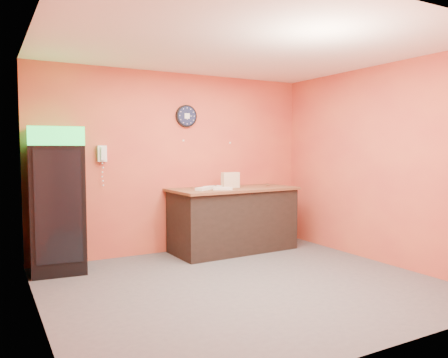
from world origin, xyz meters
TOP-DOWN VIEW (x-y plane):
  - floor at (0.00, 0.00)m, footprint 4.50×4.50m
  - back_wall at (0.00, 2.00)m, footprint 4.50×0.02m
  - left_wall at (-2.25, 0.00)m, footprint 0.02×4.00m
  - right_wall at (2.25, 0.00)m, footprint 0.02×4.00m
  - ceiling at (0.00, 0.00)m, footprint 4.50×4.00m
  - beverage_cooler at (-1.85, 1.61)m, footprint 0.73×0.74m
  - prep_counter at (0.76, 1.57)m, footprint 1.96×0.93m
  - wall_clock at (0.14, 1.97)m, footprint 0.35×0.06m
  - wall_phone at (-1.19, 1.95)m, footprint 0.13×0.11m
  - butcher_paper at (0.76, 1.57)m, footprint 2.04×1.04m
  - sub_roll_stack at (0.72, 1.57)m, footprint 0.29×0.10m
  - wrapped_sandwich_left at (0.17, 1.43)m, footprint 0.32×0.26m
  - wrapped_sandwich_mid at (0.44, 1.33)m, footprint 0.31×0.22m
  - wrapped_sandwich_right at (0.42, 1.60)m, footprint 0.31×0.17m
  - kitchen_tool at (0.44, 1.58)m, footprint 0.05×0.05m

SIDE VIEW (x-z plane):
  - floor at x=0.00m, z-range 0.00..0.00m
  - prep_counter at x=0.76m, z-range 0.00..0.96m
  - beverage_cooler at x=-1.85m, z-range -0.02..1.88m
  - butcher_paper at x=0.76m, z-range 0.96..1.00m
  - wrapped_sandwich_mid at x=0.44m, z-range 1.00..1.05m
  - wrapped_sandwich_right at x=0.42m, z-range 1.00..1.05m
  - wrapped_sandwich_left at x=0.17m, z-range 1.00..1.05m
  - kitchen_tool at x=0.44m, z-range 1.00..1.06m
  - sub_roll_stack at x=0.72m, z-range 1.00..1.25m
  - back_wall at x=0.00m, z-range 0.00..2.80m
  - left_wall at x=-2.25m, z-range 0.00..2.80m
  - right_wall at x=2.25m, z-range 0.00..2.80m
  - wall_phone at x=-1.19m, z-range 1.43..1.67m
  - wall_clock at x=0.14m, z-range 1.96..2.31m
  - ceiling at x=0.00m, z-range 2.79..2.81m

